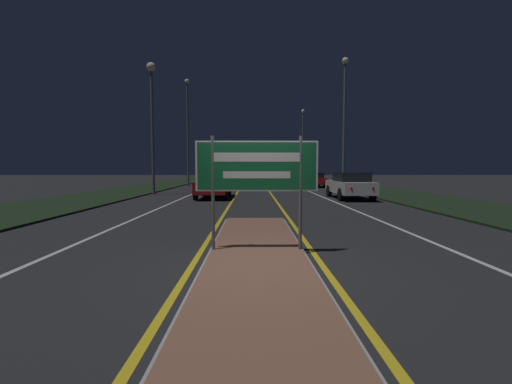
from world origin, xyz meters
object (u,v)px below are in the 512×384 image
Objects in this scene: car_receding_1 at (312,179)px; car_receding_0 at (350,185)px; streetlight_right_far at (303,139)px; car_receding_2 at (300,176)px; streetlight_left_near at (152,104)px; car_approaching_1 at (228,179)px; car_receding_3 at (288,174)px; streetlight_right_near at (344,111)px; streetlight_left_far at (188,123)px; car_approaching_0 at (214,185)px; highway_sign at (257,170)px.

car_receding_0 is at bearing -90.08° from car_receding_1.
streetlight_right_far is 4.78m from car_receding_2.
streetlight_left_near is 0.93× the size of streetlight_right_far.
car_receding_2 is (12.76, 21.16, -5.15)m from streetlight_left_near.
car_receding_2 reaches higher than car_approaching_1.
streetlight_left_near is at bearing -110.73° from car_receding_3.
streetlight_right_far reaches higher than car_approaching_1.
streetlight_right_far is at bearing 36.09° from car_receding_2.
streetlight_right_near is 2.03× the size of car_receding_1.
streetlight_left_far is 2.16× the size of car_receding_1.
streetlight_left_near is 10.22m from streetlight_left_far.
streetlight_right_near is at bearing 79.34° from car_receding_0.
car_approaching_1 is (-8.81, 6.60, -5.03)m from streetlight_right_near.
car_receding_1 is 1.11× the size of car_receding_2.
car_approaching_0 is at bearing -110.26° from streetlight_right_far.
car_receding_3 is at bearing 69.27° from streetlight_left_near.
highway_sign is 13.80m from car_receding_0.
car_approaching_0 is (-2.40, 13.44, -0.95)m from highway_sign.
car_receding_2 is (0.58, 24.37, -0.04)m from car_receding_0.
car_approaching_1 is at bearing 89.74° from car_approaching_0.
car_receding_2 is 25.04m from car_approaching_0.
car_receding_0 is 14.04m from car_approaching_1.
car_receding_1 is at bearing 97.19° from streetlight_right_near.
car_approaching_1 is at bearing -108.35° from car_receding_3.
car_receding_2 is at bearing 70.17° from car_approaching_0.
highway_sign is 0.27× the size of streetlight_right_far.
car_receding_1 is (12.20, 9.18, -5.21)m from streetlight_left_near.
car_receding_1 is 0.99× the size of car_approaching_0.
car_approaching_0 reaches higher than car_approaching_1.
car_receding_3 is (11.97, 22.48, -5.25)m from streetlight_left_far.
streetlight_right_far is at bearing 41.40° from streetlight_left_far.
streetlight_right_near is 19.99m from car_receding_2.
highway_sign is 13.69m from car_approaching_0.
car_receding_3 is 0.86× the size of car_approaching_0.
highway_sign is 37.50m from car_receding_2.
car_receding_1 is at bearing 77.55° from highway_sign.
highway_sign is 37.92m from streetlight_right_far.
streetlight_right_far reaches higher than car_receding_2.
car_receding_0 is 1.10× the size of car_approaching_1.
streetlight_left_far is at bearing 155.34° from car_approaching_1.
streetlight_left_far reaches higher than car_receding_2.
streetlight_left_far is 6.79m from car_approaching_1.
car_receding_2 is (0.56, 11.97, 0.06)m from car_receding_1.
highway_sign is at bearing -79.86° from car_approaching_0.
car_receding_0 reaches higher than car_receding_1.
car_receding_1 is 1.11× the size of car_approaching_1.
streetlight_left_near reaches higher than car_approaching_1.
car_approaching_0 is (3.87, -12.61, -5.23)m from streetlight_left_far.
streetlight_left_near is at bearing 112.86° from highway_sign.
streetlight_left_near is 13.60m from car_receding_0.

